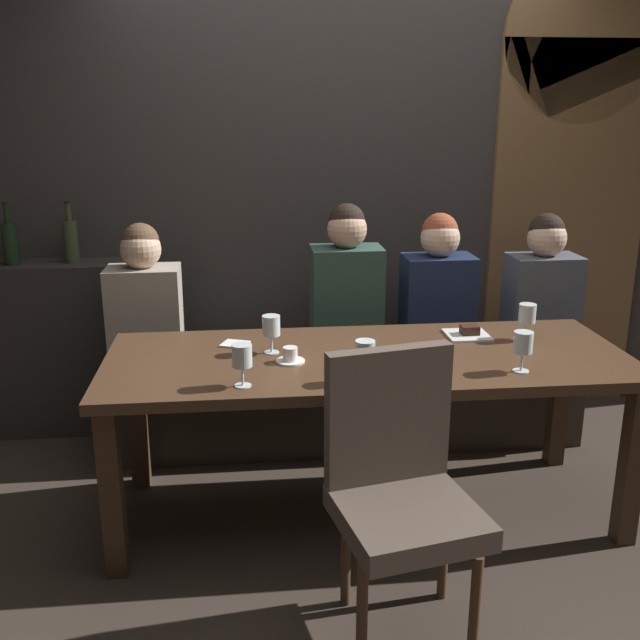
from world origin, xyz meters
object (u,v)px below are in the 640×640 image
chair_near_side (400,478)px  wine_glass_end_left (271,327)px  diner_far_end (438,292)px  dessert_plate (468,333)px  banquette_bench (344,402)px  diner_bearded (346,290)px  wine_bottle_dark_red (10,242)px  wine_glass_far_right (365,353)px  wine_glass_center_back (523,344)px  wine_glass_near_right (242,357)px  wine_bottle_pale_label (71,240)px  diner_near_end (542,291)px  wine_glass_end_right (527,315)px  diner_redhead (144,302)px  espresso_cup (290,356)px  dining_table (368,374)px

chair_near_side → wine_glass_end_left: size_ratio=5.98×
diner_far_end → dessert_plate: diner_far_end is taller
banquette_bench → diner_bearded: (0.01, 0.01, 0.62)m
dessert_plate → wine_bottle_dark_red: bearing=160.0°
wine_glass_far_right → chair_near_side: bearing=-82.9°
wine_glass_center_back → diner_far_end: bearing=95.0°
wine_glass_near_right → wine_glass_center_back: bearing=2.2°
wine_bottle_pale_label → banquette_bench: bearing=-13.5°
wine_glass_far_right → wine_glass_near_right: size_ratio=1.00×
wine_glass_near_right → wine_glass_end_left: same height
wine_glass_end_left → wine_glass_center_back: bearing=-18.6°
diner_near_end → wine_glass_end_right: bearing=-118.5°
diner_redhead → espresso_cup: bearing=-48.6°
banquette_bench → diner_bearded: diner_bearded is taller
wine_bottle_pale_label → wine_glass_end_left: 1.42m
wine_glass_far_right → diner_near_end: bearing=42.0°
wine_glass_end_left → dessert_plate: (0.90, 0.14, -0.10)m
wine_glass_near_right → wine_glass_center_back: 1.10m
diner_bearded → espresso_cup: diner_bearded is taller
chair_near_side → wine_bottle_dark_red: size_ratio=3.01×
wine_glass_center_back → wine_glass_end_left: 1.03m
wine_glass_far_right → wine_glass_end_left: size_ratio=1.00×
diner_redhead → wine_glass_near_right: 1.13m
banquette_bench → wine_bottle_dark_red: bearing=169.6°
wine_bottle_pale_label → chair_near_side: bearing=-51.5°
dessert_plate → diner_near_end: bearing=41.9°
wine_glass_near_right → dessert_plate: wine_glass_near_right is taller
wine_glass_end_right → wine_glass_end_left: same height
dining_table → wine_glass_end_left: bearing=169.9°
espresso_cup → dining_table: bearing=8.9°
dining_table → diner_redhead: 1.25m
chair_near_side → diner_near_end: size_ratio=1.27×
diner_near_end → wine_bottle_dark_red: (-2.76, 0.31, 0.26)m
banquette_bench → diner_redhead: 1.16m
wine_glass_end_right → espresso_cup: 1.09m
chair_near_side → wine_glass_center_back: bearing=38.7°
diner_far_end → espresso_cup: 1.12m
chair_near_side → wine_glass_far_right: (-0.05, 0.42, 0.30)m
wine_glass_end_left → wine_bottle_pale_label: bearing=136.2°
diner_far_end → diner_near_end: size_ratio=1.01×
wine_bottle_dark_red → espresso_cup: size_ratio=2.72×
diner_near_end → chair_near_side: bearing=-126.6°
wine_bottle_pale_label → espresso_cup: size_ratio=2.72×
dining_table → wine_bottle_pale_label: 1.80m
diner_far_end → dessert_plate: 0.50m
diner_redhead → diner_near_end: (2.06, -0.02, 0.01)m
chair_near_side → wine_glass_end_left: bearing=116.2°
wine_glass_end_left → espresso_cup: wine_glass_end_left is taller
dessert_plate → diner_bearded: bearing=134.2°
diner_bearded → espresso_cup: size_ratio=6.95×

